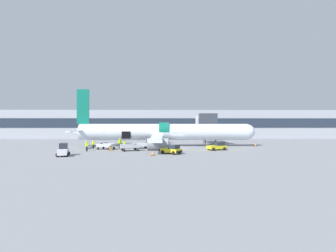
{
  "coord_description": "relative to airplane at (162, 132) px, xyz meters",
  "views": [
    {
      "loc": [
        -2.72,
        -49.48,
        4.55
      ],
      "look_at": [
        -1.71,
        -0.26,
        4.04
      ],
      "focal_mm": 28.0,
      "sensor_mm": 36.0,
      "label": 1
    }
  ],
  "objects": [
    {
      "name": "ground_plane",
      "position": [
        2.94,
        -2.28,
        -2.74
      ],
      "size": [
        500.0,
        500.0,
        0.0
      ],
      "primitive_type": "plane",
      "color": "gray"
    },
    {
      "name": "apron_marking_line",
      "position": [
        0.5,
        -7.68,
        -2.73
      ],
      "size": [
        27.14,
        0.22,
        0.01
      ],
      "color": "yellow",
      "rests_on": "ground_plane"
    },
    {
      "name": "terminal_strip",
      "position": [
        2.94,
        31.46,
        1.51
      ],
      "size": [
        102.85,
        12.44,
        8.5
      ],
      "color": "#9EA3AD",
      "rests_on": "ground_plane"
    },
    {
      "name": "jet_bridge_stub",
      "position": [
        9.6,
        5.65,
        2.12
      ],
      "size": [
        3.7,
        10.04,
        6.6
      ],
      "color": "#4C4C51",
      "rests_on": "ground_plane"
    },
    {
      "name": "airplane",
      "position": [
        0.0,
        0.0,
        0.0
      ],
      "size": [
        36.41,
        30.07,
        11.23
      ],
      "color": "silver",
      "rests_on": "ground_plane"
    },
    {
      "name": "baggage_tug_lead",
      "position": [
        9.52,
        -7.52,
        -2.12
      ],
      "size": [
        3.55,
        2.69,
        1.4
      ],
      "color": "yellow",
      "rests_on": "ground_plane"
    },
    {
      "name": "baggage_tug_mid",
      "position": [
        1.59,
        -12.93,
        -2.12
      ],
      "size": [
        3.28,
        3.09,
        1.41
      ],
      "color": "yellow",
      "rests_on": "ground_plane"
    },
    {
      "name": "baggage_tug_rear",
      "position": [
        -13.65,
        -15.06,
        -2.0
      ],
      "size": [
        2.21,
        3.24,
        1.77
      ],
      "color": "silver",
      "rests_on": "ground_plane"
    },
    {
      "name": "baggage_cart_loading",
      "position": [
        -9.61,
        -6.06,
        -2.21
      ],
      "size": [
        4.0,
        2.69,
        1.1
      ],
      "color": "#B7BABF",
      "rests_on": "ground_plane"
    },
    {
      "name": "baggage_cart_queued",
      "position": [
        -3.93,
        -4.13,
        -2.28
      ],
      "size": [
        3.76,
        2.09,
        0.94
      ],
      "color": "#B7BABF",
      "rests_on": "ground_plane"
    },
    {
      "name": "baggage_cart_empty",
      "position": [
        -5.03,
        -8.57,
        -2.17
      ],
      "size": [
        4.06,
        2.61,
        1.12
      ],
      "color": "#B7BABF",
      "rests_on": "ground_plane"
    },
    {
      "name": "ground_crew_loader_a",
      "position": [
        -7.58,
        -4.05,
        -1.76
      ],
      "size": [
        0.65,
        0.52,
        1.86
      ],
      "color": "black",
      "rests_on": "ground_plane"
    },
    {
      "name": "ground_crew_loader_b",
      "position": [
        -6.62,
        -5.14,
        -1.92
      ],
      "size": [
        0.5,
        0.5,
        1.56
      ],
      "color": "black",
      "rests_on": "ground_plane"
    },
    {
      "name": "ground_crew_driver",
      "position": [
        -12.18,
        -8.85,
        -1.87
      ],
      "size": [
        0.57,
        0.49,
        1.66
      ],
      "color": "#1E2338",
      "rests_on": "ground_plane"
    },
    {
      "name": "ground_crew_supervisor",
      "position": [
        -12.21,
        -4.65,
        -1.92
      ],
      "size": [
        0.54,
        0.37,
        1.56
      ],
      "color": "black",
      "rests_on": "ground_plane"
    },
    {
      "name": "suitcase_on_tarmac_upright",
      "position": [
        -8.38,
        -8.49,
        -2.37
      ],
      "size": [
        0.54,
        0.29,
        0.84
      ],
      "color": "olive",
      "rests_on": "ground_plane"
    },
    {
      "name": "safety_cone_nose",
      "position": [
        18.63,
        -0.33,
        -2.4
      ],
      "size": [
        0.52,
        0.52,
        0.72
      ],
      "color": "black",
      "rests_on": "ground_plane"
    },
    {
      "name": "safety_cone_engine_left",
      "position": [
        -1.16,
        -14.93,
        -2.44
      ],
      "size": [
        0.61,
        0.61,
        0.63
      ],
      "color": "black",
      "rests_on": "ground_plane"
    },
    {
      "name": "safety_cone_wingtip",
      "position": [
        0.39,
        -7.52,
        -2.4
      ],
      "size": [
        0.45,
        0.45,
        0.72
      ],
      "color": "black",
      "rests_on": "ground_plane"
    }
  ]
}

